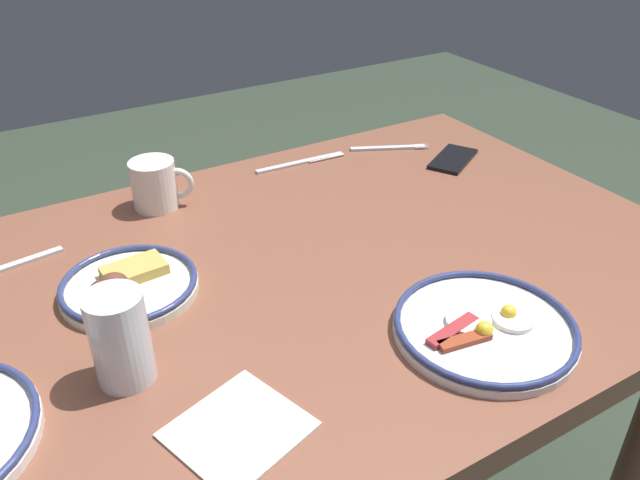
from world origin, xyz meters
TOP-DOWN VIEW (x-y plane):
  - dining_table at (0.00, 0.00)m, footprint 1.44×0.90m
  - plate_near_main at (0.24, -0.08)m, footprint 0.22×0.22m
  - plate_far_companion at (-0.18, 0.29)m, footprint 0.27×0.27m
  - coffee_mug at (0.11, -0.34)m, footprint 0.12×0.09m
  - drinking_glass at (0.30, 0.11)m, footprint 0.08×0.08m
  - cell_phone at (-0.54, -0.20)m, footprint 0.16×0.13m
  - paper_napkin at (0.21, 0.27)m, footprint 0.19×0.18m
  - fork_near at (0.40, -0.25)m, footprint 0.20×0.04m
  - fork_far at (-0.46, -0.33)m, footprint 0.17×0.09m
  - butter_knife at (-0.24, -0.37)m, footprint 0.22×0.03m

SIDE VIEW (x-z plane):
  - dining_table at x=0.00m, z-range 0.30..1.04m
  - paper_napkin at x=0.21m, z-range 0.74..0.74m
  - butter_knife at x=-0.24m, z-range 0.74..0.75m
  - fork_near at x=0.40m, z-range 0.74..0.75m
  - fork_far at x=-0.46m, z-range 0.74..0.75m
  - cell_phone at x=-0.54m, z-range 0.74..0.75m
  - plate_far_companion at x=-0.18m, z-range 0.73..0.77m
  - plate_near_main at x=0.24m, z-range 0.73..0.78m
  - coffee_mug at x=0.11m, z-range 0.74..0.84m
  - drinking_glass at x=0.30m, z-range 0.73..0.87m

